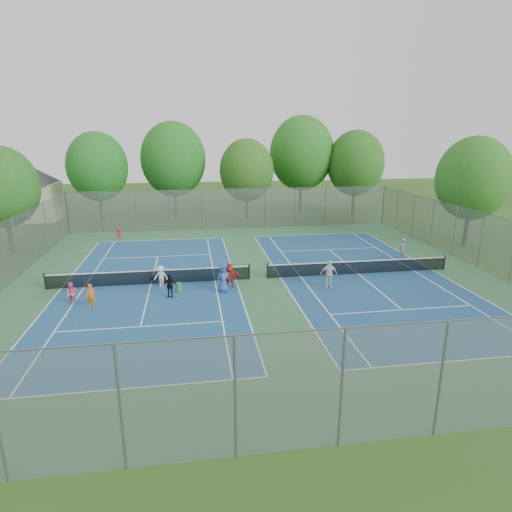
{
  "coord_description": "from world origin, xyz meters",
  "views": [
    {
      "loc": [
        -4.22,
        -26.66,
        9.36
      ],
      "look_at": [
        0.0,
        1.0,
        1.3
      ],
      "focal_mm": 30.0,
      "sensor_mm": 36.0,
      "label": 1
    }
  ],
  "objects": [
    {
      "name": "house",
      "position": [
        -22.0,
        24.0,
        4.21
      ],
      "size": [
        11.03,
        11.03,
        7.3
      ],
      "color": "#B7A88C",
      "rests_on": "ground"
    },
    {
      "name": "tree_nc",
      "position": [
        2.0,
        21.0,
        5.39
      ],
      "size": [
        6.0,
        6.0,
        8.85
      ],
      "color": "#443326",
      "rests_on": "ground"
    },
    {
      "name": "tennis_ball_10",
      "position": [
        -10.99,
        -4.57,
        0.03
      ],
      "size": [
        0.07,
        0.07,
        0.07
      ],
      "primitive_type": "sphere",
      "color": "#CCD732",
      "rests_on": "ground"
    },
    {
      "name": "ball_crate",
      "position": [
        -6.95,
        0.83,
        0.14
      ],
      "size": [
        0.42,
        0.42,
        0.29
      ],
      "primitive_type": "cube",
      "rotation": [
        0.0,
        0.0,
        0.29
      ],
      "color": "#1745AD",
      "rests_on": "ground"
    },
    {
      "name": "tennis_ball_3",
      "position": [
        -6.56,
        -6.68,
        0.03
      ],
      "size": [
        0.07,
        0.07,
        0.07
      ],
      "primitive_type": "sphere",
      "color": "#CCD331",
      "rests_on": "ground"
    },
    {
      "name": "instructor",
      "position": [
        11.52,
        2.67,
        0.87
      ],
      "size": [
        0.75,
        0.73,
        1.74
      ],
      "primitive_type": "imported",
      "rotation": [
        0.0,
        0.0,
        3.87
      ],
      "color": "gray",
      "rests_on": "ground"
    },
    {
      "name": "tennis_ball_9",
      "position": [
        -4.68,
        -6.11,
        0.03
      ],
      "size": [
        0.07,
        0.07,
        0.07
      ],
      "primitive_type": "sphere",
      "color": "gold",
      "rests_on": "ground"
    },
    {
      "name": "student_e",
      "position": [
        -2.49,
        -2.07,
        0.87
      ],
      "size": [
        0.98,
        0.81,
        1.73
      ],
      "primitive_type": "imported",
      "rotation": [
        0.0,
        0.0,
        0.36
      ],
      "color": "#2A4F9A",
      "rests_on": "ground"
    },
    {
      "name": "ground",
      "position": [
        0.0,
        0.0,
        0.0
      ],
      "size": [
        120.0,
        120.0,
        0.0
      ],
      "primitive_type": "plane",
      "color": "#2A5019",
      "rests_on": "ground"
    },
    {
      "name": "student_a",
      "position": [
        -9.94,
        -3.37,
        0.68
      ],
      "size": [
        0.52,
        0.36,
        1.36
      ],
      "primitive_type": "imported",
      "rotation": [
        0.0,
        0.0,
        0.08
      ],
      "color": "orange",
      "rests_on": "ground"
    },
    {
      "name": "tennis_ball_6",
      "position": [
        -5.01,
        -3.41,
        0.03
      ],
      "size": [
        0.07,
        0.07,
        0.07
      ],
      "primitive_type": "sphere",
      "color": "yellow",
      "rests_on": "ground"
    },
    {
      "name": "court_left",
      "position": [
        -7.0,
        0.0,
        0.02
      ],
      "size": [
        10.97,
        23.77,
        0.01
      ],
      "primitive_type": "cube",
      "color": "navy",
      "rests_on": "court_pad"
    },
    {
      "name": "ball_hopper",
      "position": [
        -5.16,
        -1.61,
        0.28
      ],
      "size": [
        0.35,
        0.35,
        0.56
      ],
      "primitive_type": "cube",
      "rotation": [
        0.0,
        0.0,
        0.29
      ],
      "color": "green",
      "rests_on": "ground"
    },
    {
      "name": "fence_south",
      "position": [
        0.0,
        -16.0,
        2.0
      ],
      "size": [
        32.0,
        0.1,
        4.0
      ],
      "primitive_type": "cube",
      "color": "gray",
      "rests_on": "ground"
    },
    {
      "name": "net_right",
      "position": [
        7.0,
        0.0,
        0.46
      ],
      "size": [
        12.87,
        0.1,
        0.91
      ],
      "primitive_type": "cube",
      "color": "black",
      "rests_on": "ground"
    },
    {
      "name": "fence_east",
      "position": [
        16.0,
        0.0,
        2.0
      ],
      "size": [
        0.1,
        32.0,
        4.0
      ],
      "primitive_type": "cube",
      "rotation": [
        0.0,
        0.0,
        1.57
      ],
      "color": "gray",
      "rests_on": "ground"
    },
    {
      "name": "net_left",
      "position": [
        -7.0,
        0.0,
        0.46
      ],
      "size": [
        12.87,
        0.1,
        0.91
      ],
      "primitive_type": "cube",
      "color": "black",
      "rests_on": "ground"
    },
    {
      "name": "tree_side_w",
      "position": [
        -19.0,
        10.0,
        5.24
      ],
      "size": [
        5.6,
        5.6,
        8.47
      ],
      "color": "#443326",
      "rests_on": "ground"
    },
    {
      "name": "tennis_ball_7",
      "position": [
        -6.28,
        -4.37,
        0.03
      ],
      "size": [
        0.07,
        0.07,
        0.07
      ],
      "primitive_type": "sphere",
      "color": "#B6D331",
      "rests_on": "ground"
    },
    {
      "name": "student_c",
      "position": [
        -6.3,
        -0.6,
        0.69
      ],
      "size": [
        0.99,
        0.69,
        1.39
      ],
      "primitive_type": "imported",
      "rotation": [
        0.0,
        0.0,
        -0.21
      ],
      "color": "white",
      "rests_on": "ground"
    },
    {
      "name": "student_b",
      "position": [
        -11.09,
        -2.81,
        0.66
      ],
      "size": [
        0.74,
        0.64,
        1.32
      ],
      "primitive_type": "imported",
      "rotation": [
        0.0,
        0.0,
        -0.24
      ],
      "color": "#EA5B80",
      "rests_on": "ground"
    },
    {
      "name": "court_pad",
      "position": [
        0.0,
        0.0,
        0.01
      ],
      "size": [
        32.0,
        32.0,
        0.01
      ],
      "primitive_type": "cube",
      "color": "#30653D",
      "rests_on": "ground"
    },
    {
      "name": "tree_nw",
      "position": [
        -14.0,
        22.0,
        5.89
      ],
      "size": [
        6.4,
        6.4,
        9.58
      ],
      "color": "#443326",
      "rests_on": "ground"
    },
    {
      "name": "teen_court_b",
      "position": [
        4.11,
        -2.28,
        0.89
      ],
      "size": [
        1.08,
        0.52,
        1.79
      ],
      "primitive_type": "imported",
      "rotation": [
        0.0,
        0.0,
        -0.08
      ],
      "color": "silver",
      "rests_on": "ground"
    },
    {
      "name": "tennis_ball_4",
      "position": [
        -5.64,
        -4.0,
        0.03
      ],
      "size": [
        0.07,
        0.07,
        0.07
      ],
      "primitive_type": "sphere",
      "color": "gold",
      "rests_on": "ground"
    },
    {
      "name": "tree_ne",
      "position": [
        15.0,
        22.0,
        5.97
      ],
      "size": [
        6.6,
        6.6,
        9.77
      ],
      "color": "#443326",
      "rests_on": "ground"
    },
    {
      "name": "tennis_ball_8",
      "position": [
        -8.6,
        -4.65,
        0.03
      ],
      "size": [
        0.07,
        0.07,
        0.07
      ],
      "primitive_type": "sphere",
      "color": "#B5CF30",
      "rests_on": "ground"
    },
    {
      "name": "student_f",
      "position": [
        -2.01,
        -1.29,
        0.76
      ],
      "size": [
        1.46,
        0.61,
        1.53
      ],
      "primitive_type": "imported",
      "rotation": [
        0.0,
        0.0,
        -0.11
      ],
      "color": "red",
      "rests_on": "ground"
    },
    {
      "name": "tree_nr",
      "position": [
        9.0,
        24.0,
        7.04
      ],
      "size": [
        7.6,
        7.6,
        11.42
      ],
      "color": "#443326",
      "rests_on": "ground"
    },
    {
      "name": "tennis_ball_5",
      "position": [
        -11.03,
        -4.7,
        0.03
      ],
      "size": [
        0.07,
        0.07,
        0.07
      ],
      "primitive_type": "sphere",
      "color": "#C5D732",
      "rests_on": "ground"
    },
    {
      "name": "tennis_ball_2",
      "position": [
        -6.83,
        -2.01,
        0.03
      ],
      "size": [
        0.07,
        0.07,
        0.07
      ],
      "primitive_type": "sphere",
      "color": "#B9C92E",
      "rests_on": "ground"
    },
    {
      "name": "student_d",
      "position": [
        -5.69,
        -2.46,
        0.7
      ],
      "size": [
        0.85,
        0.42,
        1.39
      ],
      "primitive_type": "imported",
      "rotation": [
        0.0,
        0.0,
        -0.1
      ],
      "color": "black",
      "rests_on": "ground"
    },
    {
      "name": "tennis_ball_1",
      "position": [
        -10.34,
        -5.38,
        0.03
      ],
      "size": [
        0.07,
        0.07,
        0.07
      ],
      "primitive_type": "sphere",
      "color": "#B2C42D",
      "rests_on": "ground"
    },
    {
      "name": "court_right",
      "position": [
        7.0,
        0.0,
        0.02
      ],
      "size": [
        10.97,
        23.77,
        0.01
      ],
      "primitive_type": "cube",
      "color": "navy",
      "rests_on": "court_pad"
    },
    {
      "name": "fence_north",
      "position": [
        0.0,
        16.0,
        2.0
      ],
      "size": [
        32.0,
        0.1,
        4.0
      ],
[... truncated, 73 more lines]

